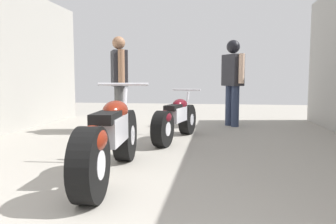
{
  "coord_description": "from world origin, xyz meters",
  "views": [
    {
      "loc": [
        0.76,
        -0.73,
        1.0
      ],
      "look_at": [
        0.11,
        3.77,
        0.54
      ],
      "focal_mm": 35.52,
      "sensor_mm": 36.0,
      "label": 1
    }
  ],
  "objects_px": {
    "motorcycle_maroon_cruiser": "(110,139)",
    "mechanic_in_blue": "(119,78)",
    "motorcycle_black_naked": "(175,119)",
    "mechanic_with_helmet": "(233,75)"
  },
  "relations": [
    {
      "from": "motorcycle_maroon_cruiser",
      "to": "mechanic_in_blue",
      "type": "height_order",
      "value": "mechanic_in_blue"
    },
    {
      "from": "motorcycle_maroon_cruiser",
      "to": "motorcycle_black_naked",
      "type": "height_order",
      "value": "motorcycle_maroon_cruiser"
    },
    {
      "from": "motorcycle_black_naked",
      "to": "mechanic_in_blue",
      "type": "relative_size",
      "value": 0.98
    },
    {
      "from": "motorcycle_black_naked",
      "to": "mechanic_with_helmet",
      "type": "xyz_separation_m",
      "value": [
        0.98,
        1.79,
        0.73
      ]
    },
    {
      "from": "mechanic_in_blue",
      "to": "mechanic_with_helmet",
      "type": "bearing_deg",
      "value": 26.46
    },
    {
      "from": "motorcycle_maroon_cruiser",
      "to": "mechanic_with_helmet",
      "type": "relative_size",
      "value": 1.14
    },
    {
      "from": "mechanic_in_blue",
      "to": "mechanic_with_helmet",
      "type": "height_order",
      "value": "mechanic_with_helmet"
    },
    {
      "from": "motorcycle_black_naked",
      "to": "mechanic_in_blue",
      "type": "height_order",
      "value": "mechanic_in_blue"
    },
    {
      "from": "motorcycle_maroon_cruiser",
      "to": "mechanic_with_helmet",
      "type": "bearing_deg",
      "value": 70.76
    },
    {
      "from": "motorcycle_black_naked",
      "to": "mechanic_with_helmet",
      "type": "height_order",
      "value": "mechanic_with_helmet"
    }
  ]
}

